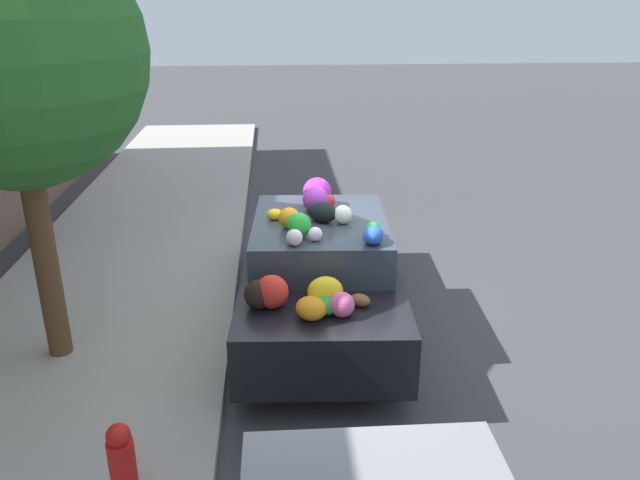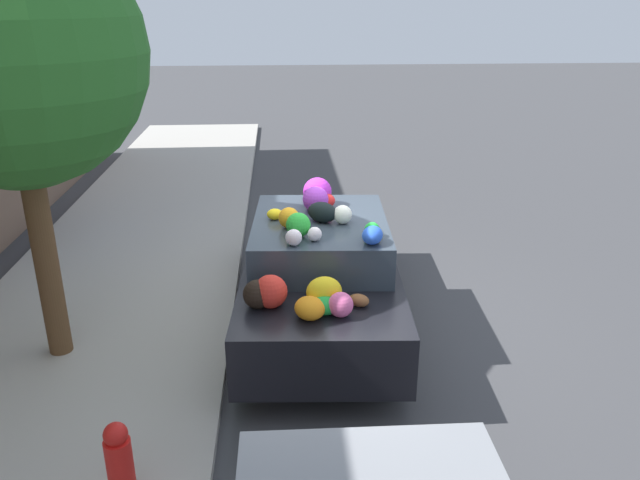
{
  "view_description": "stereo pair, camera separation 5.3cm",
  "coord_description": "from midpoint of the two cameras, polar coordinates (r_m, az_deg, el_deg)",
  "views": [
    {
      "loc": [
        -6.69,
        0.54,
        3.68
      ],
      "look_at": [
        0.0,
        0.05,
        1.05
      ],
      "focal_mm": 35.0,
      "sensor_mm": 36.0,
      "label": 1
    },
    {
      "loc": [
        -6.69,
        0.49,
        3.68
      ],
      "look_at": [
        0.0,
        0.05,
        1.05
      ],
      "focal_mm": 35.0,
      "sensor_mm": 36.0,
      "label": 2
    }
  ],
  "objects": [
    {
      "name": "art_car",
      "position": [
        7.27,
        -0.25,
        -2.52
      ],
      "size": [
        4.17,
        1.91,
        1.7
      ],
      "rotation": [
        0.0,
        0.0,
        -0.06
      ],
      "color": "black",
      "rests_on": "ground"
    },
    {
      "name": "fire_hydrant",
      "position": [
        5.12,
        -17.91,
        -18.96
      ],
      "size": [
        0.2,
        0.2,
        0.7
      ],
      "color": "red",
      "rests_on": "sidewalk_curb"
    },
    {
      "name": "sidewalk_curb",
      "position": [
        7.92,
        -19.91,
        -7.26
      ],
      "size": [
        24.0,
        3.2,
        0.11
      ],
      "color": "#B2ADA3",
      "rests_on": "ground"
    },
    {
      "name": "ground_plane",
      "position": [
        7.65,
        0.14,
        -7.34
      ],
      "size": [
        60.0,
        60.0,
        0.0
      ],
      "primitive_type": "plane",
      "color": "#424244"
    },
    {
      "name": "street_tree",
      "position": [
        6.49,
        -26.72,
        14.83
      ],
      "size": [
        2.47,
        2.47,
        4.33
      ],
      "color": "brown",
      "rests_on": "sidewalk_curb"
    }
  ]
}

